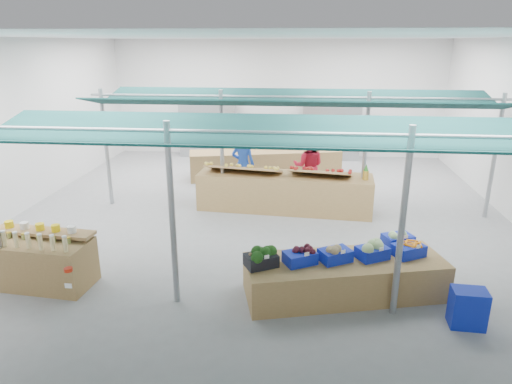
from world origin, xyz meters
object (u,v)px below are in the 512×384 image
Objects in this scene: crate_stack at (468,308)px; bottle_shelf at (40,260)px; fruit_counter at (284,192)px; vendor_left at (243,164)px; vendor_right at (308,166)px; veg_counter at (344,277)px.

bottle_shelf is at bearing 175.44° from crate_stack.
fruit_counter is at bearing 50.63° from bottle_shelf.
vendor_left reaches higher than fruit_counter.
vendor_left is at bearing 125.35° from crate_stack.
vendor_right is (-2.36, 5.87, 0.57)m from crate_stack.
crate_stack is at bearing -53.78° from fruit_counter.
crate_stack is (7.07, -0.56, -0.15)m from bottle_shelf.
vendor_right is (-0.59, 5.13, 0.55)m from veg_counter.
veg_counter is 4.21m from fruit_counter.
fruit_counter is 5.61m from crate_stack.
veg_counter is 1.90× the size of vendor_right.
fruit_counter is (-1.19, 4.03, 0.14)m from veg_counter.
vendor_left is (2.91, 5.30, 0.42)m from bottle_shelf.
fruit_counter reaches higher than veg_counter.
veg_counter is 5.48× the size of crate_stack.
veg_counter is at bearing 157.55° from crate_stack.
bottle_shelf is 5.31m from veg_counter.
veg_counter is (5.30, 0.17, -0.13)m from bottle_shelf.
vendor_left is at bearing 4.37° from vendor_right.
bottle_shelf is at bearing 65.59° from vendor_left.
vendor_left is at bearing 100.51° from veg_counter.
bottle_shelf is 0.58× the size of veg_counter.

